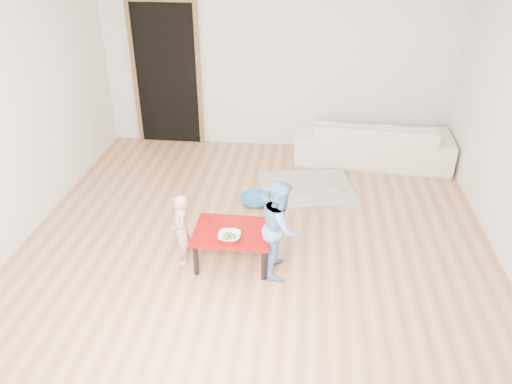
% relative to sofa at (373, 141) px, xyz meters
% --- Properties ---
extents(floor, '(5.00, 5.00, 0.01)m').
position_rel_sofa_xyz_m(floor, '(-1.40, -2.05, -0.31)').
color(floor, '#A76947').
rests_on(floor, ground).
extents(back_wall, '(5.00, 0.02, 2.60)m').
position_rel_sofa_xyz_m(back_wall, '(-1.40, 0.45, 0.99)').
color(back_wall, white).
rests_on(back_wall, floor).
extents(left_wall, '(0.02, 5.00, 2.60)m').
position_rel_sofa_xyz_m(left_wall, '(-3.90, -2.05, 0.99)').
color(left_wall, white).
rests_on(left_wall, floor).
extents(doorway, '(1.02, 0.08, 2.11)m').
position_rel_sofa_xyz_m(doorway, '(-3.00, 0.43, 0.71)').
color(doorway, brown).
rests_on(doorway, back_wall).
extents(sofa, '(2.18, 0.96, 0.62)m').
position_rel_sofa_xyz_m(sofa, '(0.00, 0.00, 0.00)').
color(sofa, '#EEE8CF').
rests_on(sofa, floor).
extents(cushion, '(0.48, 0.44, 0.12)m').
position_rel_sofa_xyz_m(cushion, '(-0.40, -0.17, 0.16)').
color(cushion, orange).
rests_on(cushion, sofa).
extents(red_table, '(0.77, 0.58, 0.38)m').
position_rel_sofa_xyz_m(red_table, '(-1.60, -2.56, -0.12)').
color(red_table, '#8E0807').
rests_on(red_table, floor).
extents(bowl, '(0.22, 0.22, 0.05)m').
position_rel_sofa_xyz_m(bowl, '(-1.61, -2.71, 0.10)').
color(bowl, white).
rests_on(bowl, red_table).
extents(broccoli, '(0.12, 0.12, 0.06)m').
position_rel_sofa_xyz_m(broccoli, '(-1.61, -2.71, 0.10)').
color(broccoli, '#2D5919').
rests_on(broccoli, red_table).
extents(child_pink, '(0.27, 0.32, 0.75)m').
position_rel_sofa_xyz_m(child_pink, '(-2.11, -2.59, 0.06)').
color(child_pink, '#E76983').
rests_on(child_pink, floor).
extents(child_blue, '(0.38, 0.48, 0.98)m').
position_rel_sofa_xyz_m(child_blue, '(-1.13, -2.62, 0.18)').
color(child_blue, '#5B81D4').
rests_on(child_blue, floor).
extents(basin, '(0.37, 0.37, 0.11)m').
position_rel_sofa_xyz_m(basin, '(-1.50, -1.39, -0.25)').
color(basin, teal).
rests_on(basin, floor).
extents(blanket, '(1.32, 1.17, 0.06)m').
position_rel_sofa_xyz_m(blanket, '(-0.89, -1.00, -0.28)').
color(blanket, '#BBB3A5').
rests_on(blanket, floor).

